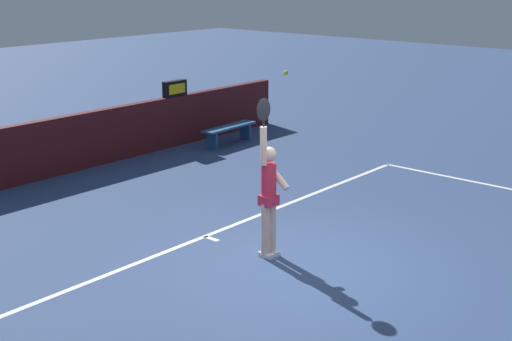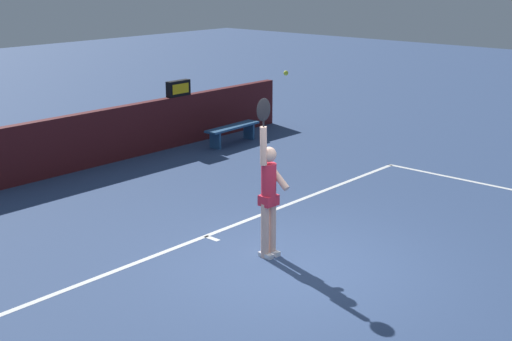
% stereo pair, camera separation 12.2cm
% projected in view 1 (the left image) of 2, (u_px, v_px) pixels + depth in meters
% --- Properties ---
extents(ground_plane, '(60.00, 60.00, 0.00)m').
position_uv_depth(ground_plane, '(294.00, 266.00, 10.51)').
color(ground_plane, '#334873').
extents(court_lines, '(11.71, 5.62, 0.00)m').
position_uv_depth(court_lines, '(344.00, 283.00, 9.96)').
color(court_lines, white).
rests_on(court_lines, ground).
extents(back_wall, '(14.83, 0.21, 1.22)m').
position_uv_depth(back_wall, '(33.00, 152.00, 14.58)').
color(back_wall, '#4A1619').
rests_on(back_wall, ground).
extents(speed_display, '(0.67, 0.17, 0.38)m').
position_uv_depth(speed_display, '(175.00, 88.00, 17.26)').
color(speed_display, black).
rests_on(speed_display, back_wall).
extents(tennis_player, '(0.44, 0.47, 2.47)m').
position_uv_depth(tennis_player, '(269.00, 192.00, 10.61)').
color(tennis_player, beige).
rests_on(tennis_player, ground).
extents(tennis_ball, '(0.07, 0.07, 0.07)m').
position_uv_depth(tennis_ball, '(286.00, 73.00, 10.13)').
color(tennis_ball, '#CBDE34').
extents(courtside_bench_near, '(1.71, 0.44, 0.45)m').
position_uv_depth(courtside_bench_near, '(229.00, 130.00, 17.67)').
color(courtside_bench_near, '#275282').
rests_on(courtside_bench_near, ground).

